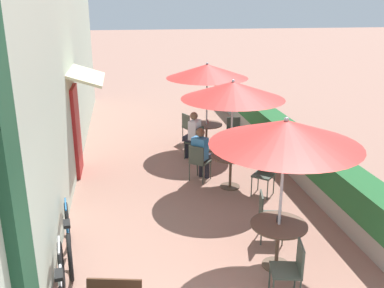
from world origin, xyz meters
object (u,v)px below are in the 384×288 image
(bicycle_second, at_px, (69,238))
(patio_table_far, at_px, (206,130))
(seated_patron_far_left, at_px, (193,133))
(coffee_cup_far, at_px, (207,121))
(cafe_chair_mid_right, at_px, (265,171))
(cafe_chair_far_back, at_px, (189,126))
(coffee_cup_near, at_px, (279,219))
(cafe_chair_mid_left, at_px, (199,160))
(cafe_chair_far_right, at_px, (234,130))
(patio_umbrella_far, at_px, (207,71))
(coffee_cup_mid, at_px, (234,154))
(cafe_chair_near_left, at_px, (292,267))
(bicycle_leaning, at_px, (62,288))
(cafe_chair_near_right, at_px, (267,213))
(patio_umbrella_mid, at_px, (233,90))
(seated_patron_mid_left, at_px, (201,151))
(cafe_chair_far_left, at_px, (197,140))
(patio_table_mid, at_px, (231,163))
(patio_table_near, at_px, (278,234))
(patio_umbrella_near, at_px, (286,133))

(bicycle_second, bearing_deg, patio_table_far, 48.68)
(seated_patron_far_left, xyz_separation_m, coffee_cup_far, (0.52, 0.72, 0.09))
(cafe_chair_mid_right, bearing_deg, cafe_chair_far_back, -33.54)
(seated_patron_far_left, distance_m, coffee_cup_far, 0.89)
(coffee_cup_near, distance_m, cafe_chair_mid_left, 3.48)
(coffee_cup_near, distance_m, cafe_chair_far_right, 5.60)
(seated_patron_far_left, bearing_deg, patio_table_far, -2.62)
(patio_umbrella_far, bearing_deg, cafe_chair_far_back, 119.48)
(coffee_cup_mid, bearing_deg, patio_umbrella_far, 92.51)
(coffee_cup_mid, xyz_separation_m, patio_umbrella_far, (-0.11, 2.58, 1.41))
(coffee_cup_near, bearing_deg, cafe_chair_near_left, -97.39)
(cafe_chair_near_left, xyz_separation_m, patio_table_far, (0.08, 6.38, 0.04))
(patio_umbrella_far, bearing_deg, bicycle_leaning, -117.08)
(cafe_chair_near_right, height_order, coffee_cup_near, cafe_chair_near_right)
(coffee_cup_near, height_order, seated_patron_far_left, seated_patron_far_left)
(patio_umbrella_far, relative_size, bicycle_leaning, 1.36)
(cafe_chair_mid_right, height_order, patio_umbrella_far, patio_umbrella_far)
(patio_table_far, distance_m, bicycle_leaning, 6.92)
(patio_umbrella_far, bearing_deg, seated_patron_far_left, -128.79)
(bicycle_leaning, bearing_deg, cafe_chair_near_right, 14.51)
(patio_umbrella_mid, bearing_deg, cafe_chair_mid_right, -34.94)
(seated_patron_mid_left, bearing_deg, cafe_chair_mid_right, 1.52)
(cafe_chair_far_left, xyz_separation_m, seated_patron_far_left, (-0.09, 0.07, 0.17))
(cafe_chair_far_left, distance_m, seated_patron_far_left, 0.20)
(cafe_chair_near_left, relative_size, bicycle_second, 0.49)
(bicycle_leaning, bearing_deg, cafe_chair_far_left, 55.80)
(cafe_chair_near_right, xyz_separation_m, patio_table_mid, (-0.07, 2.26, 0.04))
(coffee_cup_near, height_order, cafe_chair_mid_right, cafe_chair_mid_right)
(cafe_chair_mid_left, relative_size, bicycle_leaning, 0.49)
(cafe_chair_far_right, bearing_deg, patio_table_near, 88.43)
(patio_umbrella_near, relative_size, seated_patron_mid_left, 1.93)
(patio_table_near, xyz_separation_m, seated_patron_mid_left, (-0.55, 3.56, 0.13))
(cafe_chair_far_left, height_order, coffee_cup_far, cafe_chair_far_left)
(seated_patron_mid_left, bearing_deg, patio_umbrella_near, -40.70)
(coffee_cup_mid, height_order, cafe_chair_far_left, cafe_chair_far_left)
(patio_table_mid, height_order, bicycle_second, bicycle_second)
(patio_table_mid, height_order, coffee_cup_mid, coffee_cup_mid)
(cafe_chair_far_back, distance_m, coffee_cup_far, 0.75)
(bicycle_second, bearing_deg, coffee_cup_far, 48.97)
(patio_umbrella_near, bearing_deg, cafe_chair_near_right, 83.36)
(coffee_cup_mid, xyz_separation_m, patio_table_far, (-0.11, 2.58, -0.22))
(patio_table_far, height_order, patio_umbrella_far, patio_umbrella_far)
(cafe_chair_near_left, relative_size, bicycle_leaning, 0.49)
(cafe_chair_far_left, bearing_deg, cafe_chair_far_right, -24.35)
(cafe_chair_near_right, relative_size, seated_patron_far_left, 0.70)
(seated_patron_far_left, relative_size, bicycle_leaning, 0.70)
(cafe_chair_near_right, distance_m, bicycle_leaning, 3.51)
(cafe_chair_near_right, distance_m, coffee_cup_far, 4.96)
(patio_umbrella_near, xyz_separation_m, seated_patron_far_left, (-0.50, 5.01, -1.50))
(cafe_chair_near_left, relative_size, cafe_chair_far_right, 1.00)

